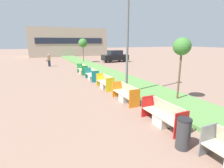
% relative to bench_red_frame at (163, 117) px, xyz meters
% --- Properties ---
extents(planter_grass_strip, '(2.80, 120.00, 0.18)m').
position_rel_bench_red_frame_xyz_m(planter_grass_strip, '(2.26, 5.13, -0.27)').
color(planter_grass_strip, '#568442').
rests_on(planter_grass_strip, ground).
extents(building_backdrop, '(16.92, 5.93, 6.13)m').
position_rel_bench_red_frame_xyz_m(building_backdrop, '(3.06, 36.82, 2.70)').
color(building_backdrop, tan).
rests_on(building_backdrop, ground).
extents(bench_red_frame, '(0.65, 1.98, 0.94)m').
position_rel_bench_red_frame_xyz_m(bench_red_frame, '(0.00, 0.00, 0.00)').
color(bench_red_frame, '#ADA8A0').
rests_on(bench_red_frame, ground).
extents(bench_orange_frame, '(0.65, 2.04, 0.94)m').
position_rel_bench_red_frame_xyz_m(bench_orange_frame, '(0.00, 3.10, 0.00)').
color(bench_orange_frame, '#ADA8A0').
rests_on(bench_orange_frame, ground).
extents(bench_yellow_frame, '(0.65, 1.89, 0.94)m').
position_rel_bench_red_frame_xyz_m(bench_yellow_frame, '(-0.00, 6.10, -0.00)').
color(bench_yellow_frame, '#ADA8A0').
rests_on(bench_yellow_frame, ground).
extents(bench_teal_frame, '(0.65, 2.00, 0.94)m').
position_rel_bench_red_frame_xyz_m(bench_teal_frame, '(0.00, 9.19, 0.00)').
color(bench_teal_frame, '#ADA8A0').
rests_on(bench_teal_frame, ground).
extents(bench_green_frame, '(0.65, 1.96, 0.94)m').
position_rel_bench_red_frame_xyz_m(bench_green_frame, '(-0.00, 12.39, -0.00)').
color(bench_green_frame, '#ADA8A0').
rests_on(bench_green_frame, ground).
extents(litter_bin, '(0.44, 0.44, 0.99)m').
position_rel_bench_red_frame_xyz_m(litter_bin, '(-0.46, -1.47, 0.13)').
color(litter_bin, '#2D2D30').
rests_on(litter_bin, ground).
extents(street_lamp_post, '(0.24, 0.44, 8.12)m').
position_rel_bench_red_frame_xyz_m(street_lamp_post, '(0.61, 4.14, 4.08)').
color(street_lamp_post, '#56595B').
rests_on(street_lamp_post, ground).
extents(sapling_tree_near, '(0.91, 0.91, 3.44)m').
position_rel_bench_red_frame_xyz_m(sapling_tree_near, '(2.61, 1.94, 2.57)').
color(sapling_tree_near, brown).
rests_on(sapling_tree_near, ground).
extents(sapling_tree_far, '(1.34, 1.34, 3.69)m').
position_rel_bench_red_frame_xyz_m(sapling_tree_far, '(2.61, 21.86, 2.63)').
color(sapling_tree_far, brown).
rests_on(sapling_tree_far, ground).
extents(pedestrian_walking, '(0.53, 0.24, 1.66)m').
position_rel_bench_red_frame_xyz_m(pedestrian_walking, '(-2.67, 19.49, 0.47)').
color(pedestrian_walking, '#232633').
rests_on(pedestrian_walking, ground).
extents(parked_car_distant, '(4.23, 2.00, 1.86)m').
position_rel_bench_red_frame_xyz_m(parked_car_distant, '(7.53, 20.79, 0.55)').
color(parked_car_distant, black).
rests_on(parked_car_distant, ground).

